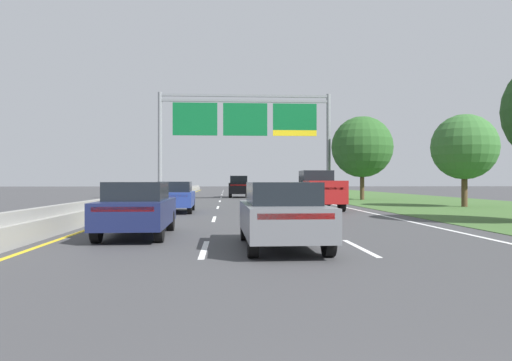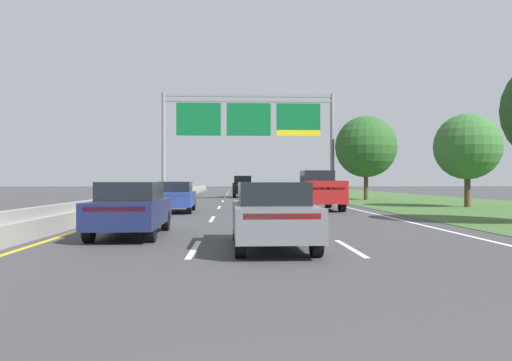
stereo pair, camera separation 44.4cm
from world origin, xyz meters
name	(u,v)px [view 2 (the right image)]	position (x,y,z in m)	size (l,w,h in m)	color
ground_plane	(247,203)	(0.00, 35.00, 0.00)	(220.00, 220.00, 0.00)	#3D3D3F
lane_striping	(247,203)	(0.00, 34.54, 0.00)	(11.96, 106.00, 0.01)	white
grass_verge_right	(431,202)	(13.95, 35.00, 0.01)	(14.00, 110.00, 0.02)	#3D602D
median_barrier_concrete	(158,198)	(-6.60, 35.00, 0.35)	(0.60, 110.00, 0.85)	gray
overhead_sign_gantry	(249,124)	(0.30, 41.06, 6.57)	(15.06, 0.42, 9.27)	gray
pickup_truck_red	(319,190)	(3.83, 25.92, 1.07)	(2.01, 5.40, 2.20)	maroon
car_grey_centre_lane_sedan	(272,214)	(-0.01, 10.67, 0.82)	(1.89, 4.43, 1.57)	slate
car_black_centre_lane_suv	(243,186)	(-0.12, 46.65, 1.10)	(2.01, 4.74, 2.11)	black
car_navy_left_lane_sedan	(131,208)	(-3.91, 13.31, 0.82)	(1.90, 4.43, 1.57)	#161E47
car_blue_left_lane_sedan	(176,196)	(-3.94, 24.11, 0.82)	(1.92, 4.44, 1.57)	navy
roadside_tree_mid	(467,147)	(13.31, 28.01, 3.70)	(4.02, 4.02, 5.72)	#4C3823
roadside_tree_far	(366,147)	(10.17, 39.43, 4.50)	(5.18, 5.18, 7.10)	#4C3823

